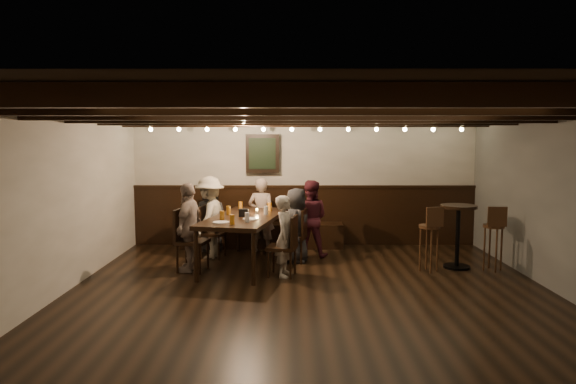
{
  "coord_description": "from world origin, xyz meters",
  "views": [
    {
      "loc": [
        -0.27,
        -6.25,
        2.03
      ],
      "look_at": [
        -0.31,
        1.3,
        1.24
      ],
      "focal_mm": 32.0,
      "sensor_mm": 36.0,
      "label": 1
    }
  ],
  "objects_px": {
    "person_bench_centre": "(261,215)",
    "chair_right_near": "(294,246)",
    "chair_left_near": "(212,242)",
    "person_bench_right": "(310,218)",
    "chair_left_far": "(191,252)",
    "bar_stool_left": "(429,247)",
    "dining_table": "(245,220)",
    "person_left_near": "(210,217)",
    "chair_right_far": "(283,258)",
    "person_bench_left": "(211,217)",
    "person_left_far": "(189,227)",
    "person_right_near": "(296,225)",
    "person_right_far": "(285,236)",
    "bar_stool_right": "(493,246)",
    "high_top_table": "(458,227)"
  },
  "relations": [
    {
      "from": "person_right_near",
      "to": "person_bench_left",
      "type": "bearing_deg",
      "value": 74.74
    },
    {
      "from": "chair_right_far",
      "to": "bar_stool_right",
      "type": "xyz_separation_m",
      "value": [
        3.23,
        0.33,
        0.1
      ]
    },
    {
      "from": "chair_right_near",
      "to": "chair_left_far",
      "type": "bearing_deg",
      "value": 122.03
    },
    {
      "from": "chair_left_near",
      "to": "chair_left_far",
      "type": "height_order",
      "value": "chair_left_far"
    },
    {
      "from": "person_right_far",
      "to": "bar_stool_right",
      "type": "bearing_deg",
      "value": -72.73
    },
    {
      "from": "dining_table",
      "to": "person_right_far",
      "type": "distance_m",
      "value": 0.89
    },
    {
      "from": "high_top_table",
      "to": "bar_stool_right",
      "type": "bearing_deg",
      "value": -17.31
    },
    {
      "from": "bar_stool_left",
      "to": "chair_right_near",
      "type": "bearing_deg",
      "value": 149.37
    },
    {
      "from": "chair_right_far",
      "to": "person_bench_right",
      "type": "bearing_deg",
      "value": -7.64
    },
    {
      "from": "person_bench_centre",
      "to": "person_bench_right",
      "type": "distance_m",
      "value": 0.91
    },
    {
      "from": "dining_table",
      "to": "person_bench_right",
      "type": "xyz_separation_m",
      "value": [
        1.06,
        0.71,
        -0.08
      ]
    },
    {
      "from": "chair_left_near",
      "to": "person_bench_right",
      "type": "bearing_deg",
      "value": 105.54
    },
    {
      "from": "chair_left_far",
      "to": "high_top_table",
      "type": "xyz_separation_m",
      "value": [
        4.14,
        0.2,
        0.36
      ]
    },
    {
      "from": "chair_left_near",
      "to": "person_bench_centre",
      "type": "relative_size",
      "value": 0.66
    },
    {
      "from": "person_bench_left",
      "to": "chair_left_far",
      "type": "bearing_deg",
      "value": 97.58
    },
    {
      "from": "person_left_far",
      "to": "bar_stool_right",
      "type": "distance_m",
      "value": 4.68
    },
    {
      "from": "bar_stool_right",
      "to": "chair_left_far",
      "type": "bearing_deg",
      "value": -174.31
    },
    {
      "from": "person_bench_centre",
      "to": "person_right_near",
      "type": "bearing_deg",
      "value": 141.34
    },
    {
      "from": "person_right_far",
      "to": "bar_stool_right",
      "type": "height_order",
      "value": "person_right_far"
    },
    {
      "from": "dining_table",
      "to": "person_bench_left",
      "type": "distance_m",
      "value": 1.28
    },
    {
      "from": "chair_right_near",
      "to": "person_bench_centre",
      "type": "distance_m",
      "value": 1.02
    },
    {
      "from": "person_right_far",
      "to": "bar_stool_left",
      "type": "xyz_separation_m",
      "value": [
        2.2,
        0.29,
        -0.22
      ]
    },
    {
      "from": "person_bench_right",
      "to": "person_left_near",
      "type": "xyz_separation_m",
      "value": [
        -1.71,
        -0.12,
        0.04
      ]
    },
    {
      "from": "chair_left_near",
      "to": "chair_right_near",
      "type": "relative_size",
      "value": 1.01
    },
    {
      "from": "person_bench_left",
      "to": "person_bench_right",
      "type": "height_order",
      "value": "person_bench_right"
    },
    {
      "from": "person_bench_centre",
      "to": "chair_right_near",
      "type": "bearing_deg",
      "value": 140.13
    },
    {
      "from": "chair_left_near",
      "to": "person_bench_left",
      "type": "height_order",
      "value": "person_bench_left"
    },
    {
      "from": "chair_left_near",
      "to": "person_bench_right",
      "type": "relative_size",
      "value": 0.67
    },
    {
      "from": "person_left_near",
      "to": "bar_stool_right",
      "type": "distance_m",
      "value": 4.58
    },
    {
      "from": "person_bench_centre",
      "to": "bar_stool_left",
      "type": "xyz_separation_m",
      "value": [
        2.64,
        -1.33,
        -0.29
      ]
    },
    {
      "from": "person_left_far",
      "to": "high_top_table",
      "type": "bearing_deg",
      "value": 104.0
    },
    {
      "from": "dining_table",
      "to": "chair_right_far",
      "type": "distance_m",
      "value": 0.97
    },
    {
      "from": "chair_left_near",
      "to": "chair_right_far",
      "type": "height_order",
      "value": "chair_right_far"
    },
    {
      "from": "person_left_far",
      "to": "dining_table",
      "type": "bearing_deg",
      "value": 120.96
    },
    {
      "from": "person_bench_right",
      "to": "bar_stool_right",
      "type": "bearing_deg",
      "value": 172.31
    },
    {
      "from": "dining_table",
      "to": "person_right_near",
      "type": "relative_size",
      "value": 1.88
    },
    {
      "from": "person_bench_right",
      "to": "person_left_far",
      "type": "bearing_deg",
      "value": 39.29
    },
    {
      "from": "person_bench_centre",
      "to": "high_top_table",
      "type": "xyz_separation_m",
      "value": [
        3.14,
        -1.13,
        -0.01
      ]
    },
    {
      "from": "bar_stool_left",
      "to": "dining_table",
      "type": "bearing_deg",
      "value": 159.65
    },
    {
      "from": "person_right_near",
      "to": "bar_stool_right",
      "type": "xyz_separation_m",
      "value": [
        3.02,
        -0.55,
        -0.24
      ]
    },
    {
      "from": "dining_table",
      "to": "person_bench_left",
      "type": "height_order",
      "value": "person_bench_left"
    },
    {
      "from": "person_bench_left",
      "to": "chair_left_near",
      "type": "bearing_deg",
      "value": 111.95
    },
    {
      "from": "dining_table",
      "to": "person_left_near",
      "type": "height_order",
      "value": "person_left_near"
    },
    {
      "from": "person_bench_centre",
      "to": "person_left_far",
      "type": "xyz_separation_m",
      "value": [
        -1.03,
        -1.32,
        0.01
      ]
    },
    {
      "from": "dining_table",
      "to": "chair_left_far",
      "type": "height_order",
      "value": "chair_left_far"
    },
    {
      "from": "person_bench_left",
      "to": "person_right_near",
      "type": "relative_size",
      "value": 1.03
    },
    {
      "from": "chair_left_far",
      "to": "bar_stool_left",
      "type": "relative_size",
      "value": 0.95
    },
    {
      "from": "chair_right_far",
      "to": "person_bench_centre",
      "type": "xyz_separation_m",
      "value": [
        -0.41,
        1.61,
        0.39
      ]
    },
    {
      "from": "chair_right_far",
      "to": "person_bench_right",
      "type": "relative_size",
      "value": 0.68
    },
    {
      "from": "person_left_near",
      "to": "dining_table",
      "type": "bearing_deg",
      "value": 59.04
    }
  ]
}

